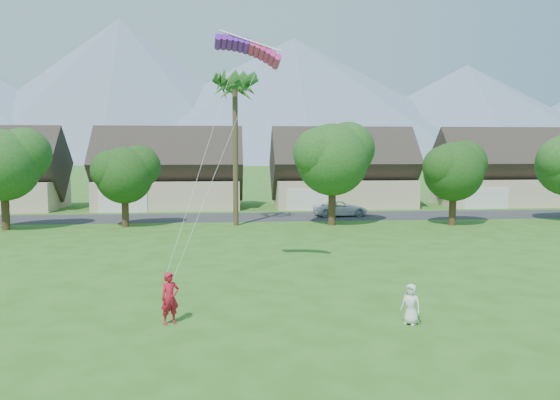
{
  "coord_description": "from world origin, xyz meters",
  "views": [
    {
      "loc": [
        -2.43,
        -16.67,
        6.26
      ],
      "look_at": [
        0.0,
        10.0,
        3.8
      ],
      "focal_mm": 35.0,
      "sensor_mm": 36.0,
      "label": 1
    }
  ],
  "objects": [
    {
      "name": "parafoil_kite",
      "position": [
        -1.5,
        9.71,
        11.11
      ],
      "size": [
        3.17,
        1.05,
        0.5
      ],
      "rotation": [
        0.0,
        0.0,
        -0.03
      ],
      "color": "purple",
      "rests_on": "ground"
    },
    {
      "name": "watcher",
      "position": [
        4.0,
        1.99,
        0.74
      ],
      "size": [
        0.85,
        0.83,
        1.48
      ],
      "primitive_type": "imported",
      "rotation": [
        0.0,
        0.0,
        -0.74
      ],
      "color": "silver",
      "rests_on": "ground"
    },
    {
      "name": "mountain_ridge",
      "position": [
        10.4,
        260.0,
        29.07
      ],
      "size": [
        540.0,
        240.0,
        70.0
      ],
      "color": "slate",
      "rests_on": "ground"
    },
    {
      "name": "ground",
      "position": [
        0.0,
        0.0,
        0.0
      ],
      "size": [
        500.0,
        500.0,
        0.0
      ],
      "primitive_type": "plane",
      "color": "#2D6019",
      "rests_on": "ground"
    },
    {
      "name": "houses_row",
      "position": [
        0.49,
        42.99,
        3.44
      ],
      "size": [
        72.75,
        8.19,
        8.86
      ],
      "color": "beige",
      "rests_on": "ground"
    },
    {
      "name": "tree_row",
      "position": [
        -1.14,
        27.92,
        4.89
      ],
      "size": [
        62.27,
        6.67,
        8.45
      ],
      "color": "#47301C",
      "rests_on": "ground"
    },
    {
      "name": "street",
      "position": [
        0.0,
        34.0,
        0.01
      ],
      "size": [
        90.0,
        7.0,
        0.01
      ],
      "primitive_type": "cube",
      "color": "#2D2D30",
      "rests_on": "ground"
    },
    {
      "name": "kite_flyer",
      "position": [
        -4.64,
        2.82,
        0.94
      ],
      "size": [
        0.82,
        0.73,
        1.89
      ],
      "primitive_type": "imported",
      "rotation": [
        0.0,
        0.0,
        0.51
      ],
      "color": "red",
      "rests_on": "ground"
    },
    {
      "name": "parked_car",
      "position": [
        7.98,
        34.0,
        0.71
      ],
      "size": [
        5.35,
        2.95,
        1.42
      ],
      "primitive_type": "imported",
      "rotation": [
        0.0,
        0.0,
        1.69
      ],
      "color": "white",
      "rests_on": "ground"
    },
    {
      "name": "fan_palm",
      "position": [
        -2.0,
        28.5,
        11.8
      ],
      "size": [
        3.0,
        3.0,
        13.8
      ],
      "color": "#4C3D26",
      "rests_on": "ground"
    }
  ]
}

